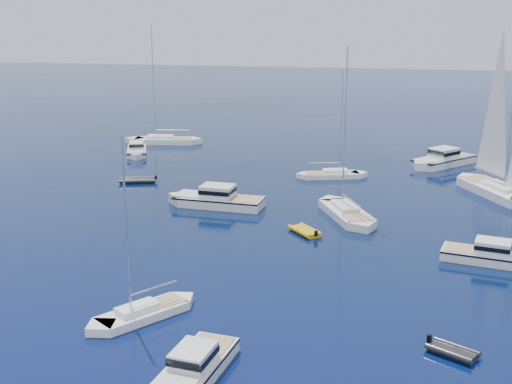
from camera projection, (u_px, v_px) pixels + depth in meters
ground at (183, 359)px, 37.31m from camera, size 400.00×400.00×0.00m
motor_cruiser_near at (193, 379)px, 35.26m from camera, size 3.51×8.47×2.16m
motor_cruiser_centre at (216, 206)px, 66.48m from camera, size 10.61×3.88×2.74m
motor_cruiser_far_r at (494, 263)px, 51.52m from camera, size 9.00×4.30×2.27m
motor_cruiser_distant at (442, 166)px, 83.94m from camera, size 9.43×10.37×2.83m
motor_cruiser_horizon at (137, 155)px, 90.39m from camera, size 5.29×8.54×2.15m
sailboat_fore at (143, 318)px, 42.31m from camera, size 6.58×8.03×12.23m
sailboat_mid_r at (346, 217)px, 63.01m from camera, size 7.39×11.21×16.26m
sailboat_centre at (332, 177)px, 77.92m from camera, size 9.05×4.88×12.90m
sailboat_sails_r at (495, 195)px, 70.55m from camera, size 9.38×13.78×20.08m
sailboat_far_l at (164, 143)px, 98.09m from camera, size 12.13×4.92×17.33m
tender_yellow at (305, 233)px, 58.29m from camera, size 3.65×3.80×0.95m
tender_grey_near at (452, 355)px, 37.70m from camera, size 3.34×2.87×0.95m
tender_grey_far at (138, 182)px, 75.80m from camera, size 4.64×3.43×0.95m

